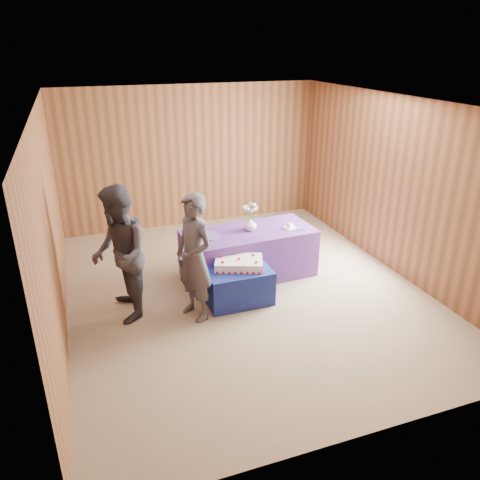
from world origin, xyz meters
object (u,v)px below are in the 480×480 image
serving_table (249,253)px  guest_left (194,258)px  vase (250,224)px  sheet_cake (239,263)px  cake_table (237,284)px  guest_right (120,255)px

serving_table → guest_left: guest_left is taller
vase → guest_left: 1.43m
sheet_cake → vase: size_ratio=3.95×
vase → guest_left: guest_left is taller
serving_table → vase: size_ratio=9.84×
cake_table → serving_table: serving_table is taller
vase → guest_left: size_ratio=0.12×
cake_table → vase: 1.02m
guest_right → vase: bearing=106.3°
sheet_cake → guest_right: bearing=-161.6°
sheet_cake → guest_right: (-1.59, 0.07, 0.34)m
serving_table → sheet_cake: size_ratio=2.49×
serving_table → guest_left: size_ratio=1.17×
sheet_cake → guest_left: size_ratio=0.47×
cake_table → serving_table: (0.42, 0.66, 0.12)m
sheet_cake → guest_right: size_ratio=0.44×
cake_table → vase: size_ratio=4.43×
vase → guest_right: size_ratio=0.11×
guest_left → guest_right: 0.95m
guest_left → guest_right: guest_right is taller
sheet_cake → serving_table: bearing=79.6°
cake_table → sheet_cake: size_ratio=1.12×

